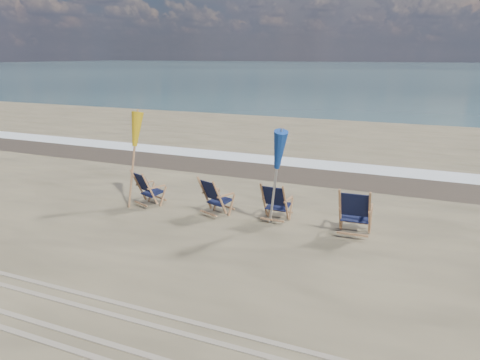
{
  "coord_description": "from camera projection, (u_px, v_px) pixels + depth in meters",
  "views": [
    {
      "loc": [
        4.23,
        -7.33,
        3.7
      ],
      "look_at": [
        0.0,
        2.2,
        0.9
      ],
      "focal_mm": 35.0,
      "sensor_mm": 36.0,
      "label": 1
    }
  ],
  "objects": [
    {
      "name": "beach_chair_0",
      "position": [
        150.0,
        191.0,
        11.47
      ],
      "size": [
        0.81,
        0.85,
        0.94
      ],
      "primitive_type": null,
      "rotation": [
        0.0,
        0.0,
        2.75
      ],
      "color": "black",
      "rests_on": "ground"
    },
    {
      "name": "umbrella_yellow",
      "position": [
        131.0,
        134.0,
        11.44
      ],
      "size": [
        0.3,
        0.3,
        2.36
      ],
      "color": "#A37249",
      "rests_on": "ground"
    },
    {
      "name": "ocean",
      "position": [
        435.0,
        69.0,
        122.09
      ],
      "size": [
        400.0,
        400.0,
        0.0
      ],
      "primitive_type": "plane",
      "color": "#3E6167",
      "rests_on": "ground"
    },
    {
      "name": "tire_tracks",
      "position": [
        97.0,
        325.0,
        6.62
      ],
      "size": [
        80.0,
        1.3,
        0.01
      ],
      "primitive_type": null,
      "color": "gray",
      "rests_on": "ground"
    },
    {
      "name": "beach_chair_3",
      "position": [
        370.0,
        214.0,
        9.57
      ],
      "size": [
        0.73,
        0.81,
        1.08
      ],
      "primitive_type": null,
      "rotation": [
        0.0,
        0.0,
        3.2
      ],
      "color": "black",
      "rests_on": "ground"
    },
    {
      "name": "umbrella_blue",
      "position": [
        276.0,
        150.0,
        9.9
      ],
      "size": [
        0.3,
        0.3,
        2.28
      ],
      "color": "#A5A5AD",
      "rests_on": "ground"
    },
    {
      "name": "beach_chair_1",
      "position": [
        220.0,
        199.0,
        10.77
      ],
      "size": [
        0.82,
        0.86,
        0.95
      ],
      "primitive_type": null,
      "rotation": [
        0.0,
        0.0,
        2.77
      ],
      "color": "black",
      "rests_on": "ground"
    },
    {
      "name": "wet_sand_strip",
      "position": [
        298.0,
        173.0,
        15.09
      ],
      "size": [
        200.0,
        2.6,
        0.0
      ],
      "primitive_type": "cube",
      "color": "#42362A",
      "rests_on": "ground"
    },
    {
      "name": "surf_foam",
      "position": [
        310.0,
        163.0,
        16.42
      ],
      "size": [
        200.0,
        1.4,
        0.01
      ],
      "primitive_type": "cube",
      "color": "silver",
      "rests_on": "ground"
    },
    {
      "name": "beach_chair_2",
      "position": [
        285.0,
        204.0,
        10.44
      ],
      "size": [
        0.63,
        0.7,
        0.95
      ],
      "primitive_type": null,
      "rotation": [
        0.0,
        0.0,
        3.11
      ],
      "color": "black",
      "rests_on": "ground"
    }
  ]
}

